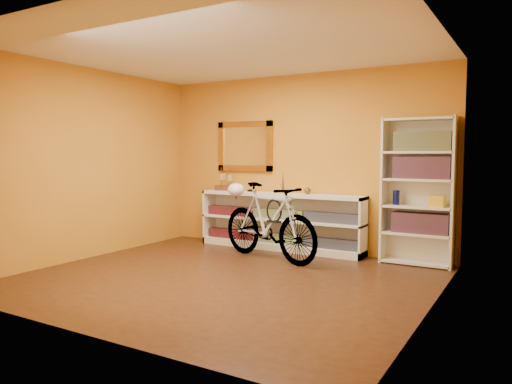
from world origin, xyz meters
The scene contains 24 objects.
floor centered at (0.00, 0.00, -0.01)m, with size 4.50×4.00×0.01m, color black.
ceiling centered at (0.00, 0.00, 2.60)m, with size 4.50×4.00×0.01m, color silver.
back_wall centered at (0.00, 2.00, 1.30)m, with size 4.50×0.01×2.60m, color #BB741C.
left_wall centered at (-2.25, 0.00, 1.30)m, with size 0.01×4.00×2.60m, color #BB741C.
right_wall centered at (2.25, 0.00, 1.30)m, with size 0.01×4.00×2.60m, color #BB741C.
gilt_mirror centered at (-0.95, 1.97, 1.55)m, with size 0.98×0.06×0.78m, color #9B6C1C.
wall_socket centered at (0.90, 1.99, 0.25)m, with size 0.09×0.01×0.09m, color silver.
console_unit centered at (-0.25, 1.81, 0.42)m, with size 2.60×0.35×0.85m, color silver, non-canonical shape.
cd_row_lower centered at (-0.25, 1.79, 0.17)m, with size 2.50×0.13×0.14m, color black.
cd_row_upper centered at (-0.25, 1.79, 0.54)m, with size 2.50×0.13×0.14m, color navy.
model_ship centered at (-1.24, 1.81, 1.03)m, with size 0.31×0.12×0.37m, color #462113, non-canonical shape.
toy_car centered at (-0.74, 1.81, 0.85)m, with size 0.00×0.00×0.00m, color black.
bronze_ornament centered at (-0.19, 1.81, 1.01)m, with size 0.06×0.06×0.33m, color brown.
decorative_orb centered at (0.21, 1.81, 0.90)m, with size 0.10×0.10×0.10m, color brown.
bookcase centered at (1.74, 1.84, 0.95)m, with size 0.90×0.30×1.90m, color silver, non-canonical shape.
book_row_a centered at (1.79, 1.84, 0.55)m, with size 0.70×0.22×0.26m, color maroon.
book_row_b centered at (1.79, 1.84, 1.25)m, with size 0.70×0.22×0.28m, color maroon.
book_row_c centered at (1.79, 1.84, 1.59)m, with size 0.70×0.22×0.25m, color #1C5563.
travel_mug centered at (1.47, 1.82, 0.86)m, with size 0.09×0.09×0.19m, color navy.
red_tin centered at (1.54, 1.87, 1.56)m, with size 0.14×0.14×0.18m, color maroon.
yellow_bag centered at (1.99, 1.80, 0.84)m, with size 0.18×0.12×0.14m, color gold.
bicycle centered at (-0.04, 1.11, 0.52)m, with size 1.77×0.46×1.04m, color silver.
helmet centered at (-0.69, 1.31, 0.92)m, with size 0.25×0.23×0.19m, color white.
u_lock centered at (0.05, 1.08, 0.68)m, with size 0.23×0.23×0.02m, color black.
Camera 1 is at (3.06, -4.51, 1.43)m, focal length 33.76 mm.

